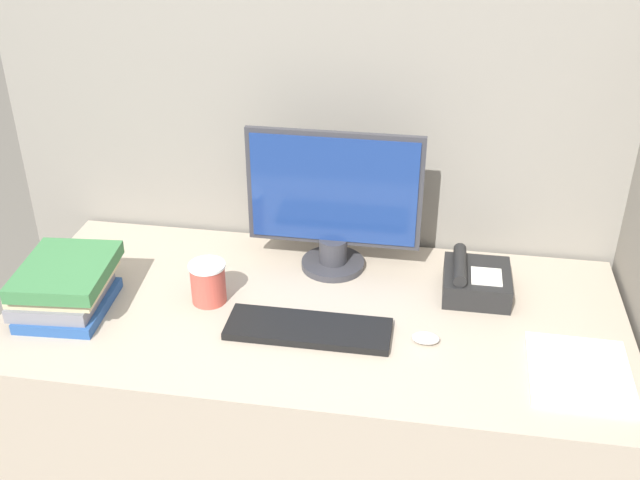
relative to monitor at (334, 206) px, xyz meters
The scene contains 9 objects.
cubicle_panel_rear 0.21m from the monitor, 94.26° to the left, with size 2.05×0.04×1.71m.
desk 0.61m from the monitor, 93.55° to the right, with size 1.65×0.78×0.74m.
monitor is the anchor object (origin of this frame).
keyboard 0.38m from the monitor, 91.96° to the right, with size 0.42×0.14×0.02m.
mouse 0.47m from the monitor, 49.20° to the right, with size 0.07×0.04×0.03m.
coffee_cup 0.41m from the monitor, 142.77° to the right, with size 0.10×0.10×0.12m.
book_stack 0.76m from the monitor, 154.17° to the right, with size 0.26×0.30×0.13m.
desk_telephone 0.45m from the monitor, 10.65° to the right, with size 0.18×0.20×0.11m.
paper_pile 0.79m from the monitor, 31.30° to the right, with size 0.24×0.27×0.01m.
Camera 1 is at (0.28, -1.25, 1.89)m, focal length 42.00 mm.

